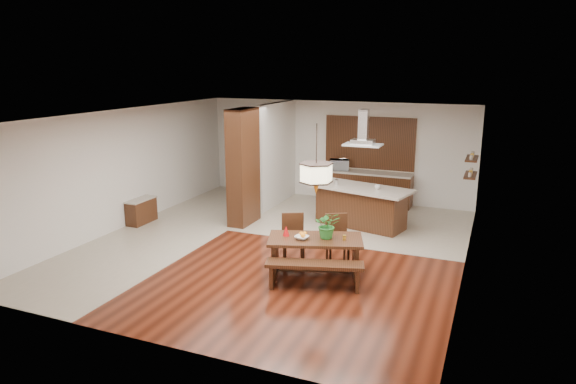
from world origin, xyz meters
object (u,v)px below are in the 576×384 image
at_px(dining_bench, 314,276).
at_px(dining_chair_left, 294,240).
at_px(foliage_plant, 327,225).
at_px(hallway_console, 141,211).
at_px(island_cup, 377,187).
at_px(range_hood, 363,128).
at_px(fruit_bowl, 302,238).
at_px(dining_chair_right, 338,240).
at_px(dining_table, 315,248).
at_px(pendant_lantern, 316,159).
at_px(microwave, 339,165).
at_px(kitchen_island, 361,206).

distance_m(dining_bench, dining_chair_left, 1.29).
height_order(dining_chair_left, foliage_plant, foliage_plant).
distance_m(hallway_console, island_cup, 5.94).
distance_m(dining_bench, range_hood, 4.50).
distance_m(fruit_bowl, range_hood, 3.86).
distance_m(hallway_console, dining_chair_right, 5.49).
height_order(hallway_console, fruit_bowl, fruit_bowl).
height_order(dining_chair_right, foliage_plant, foliage_plant).
xyz_separation_m(range_hood, island_cup, (0.42, -0.12, -1.40)).
height_order(dining_table, foliage_plant, foliage_plant).
xyz_separation_m(dining_table, foliage_plant, (0.21, 0.08, 0.46)).
relative_size(fruit_bowl, range_hood, 0.28).
xyz_separation_m(pendant_lantern, fruit_bowl, (-0.21, -0.16, -1.48)).
distance_m(dining_chair_right, microwave, 4.99).
bearing_deg(range_hood, microwave, 119.85).
bearing_deg(microwave, dining_chair_right, -90.62).
relative_size(fruit_bowl, microwave, 0.46).
height_order(pendant_lantern, foliage_plant, pendant_lantern).
bearing_deg(hallway_console, dining_table, -15.48).
xyz_separation_m(dining_table, microwave, (-1.17, 5.40, 0.56)).
relative_size(pendant_lantern, range_hood, 1.46).
distance_m(foliage_plant, island_cup, 3.11).
bearing_deg(dining_bench, hallway_console, 159.24).
relative_size(foliage_plant, microwave, 0.95).
relative_size(foliage_plant, kitchen_island, 0.20).
xyz_separation_m(dining_bench, foliage_plant, (0.01, 0.69, 0.75)).
bearing_deg(foliage_plant, range_hood, 93.22).
height_order(dining_chair_left, kitchen_island, kitchen_island).
relative_size(dining_table, fruit_bowl, 7.70).
xyz_separation_m(dining_chair_left, foliage_plant, (0.80, -0.29, 0.49)).
bearing_deg(fruit_bowl, island_cup, 78.77).
relative_size(hallway_console, dining_bench, 0.50).
distance_m(dining_chair_right, foliage_plant, 0.75).
bearing_deg(pendant_lantern, dining_bench, -71.45).
height_order(hallway_console, dining_table, dining_table).
distance_m(fruit_bowl, microwave, 5.65).
distance_m(dining_bench, fruit_bowl, 0.80).
xyz_separation_m(kitchen_island, range_hood, (0.00, 0.00, 1.94)).
bearing_deg(fruit_bowl, dining_chair_left, 125.39).
bearing_deg(dining_chair_left, pendant_lantern, -59.25).
distance_m(fruit_bowl, kitchen_island, 3.48).
relative_size(dining_bench, dining_chair_right, 1.72).
bearing_deg(dining_table, microwave, 102.26).
bearing_deg(hallway_console, range_hood, 19.77).
bearing_deg(hallway_console, dining_chair_right, -8.19).
height_order(dining_table, dining_chair_right, dining_chair_right).
distance_m(dining_bench, island_cup, 3.89).
bearing_deg(dining_chair_left, microwave, 69.50).
bearing_deg(dining_bench, pendant_lantern, 108.55).
height_order(dining_chair_left, island_cup, island_cup).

